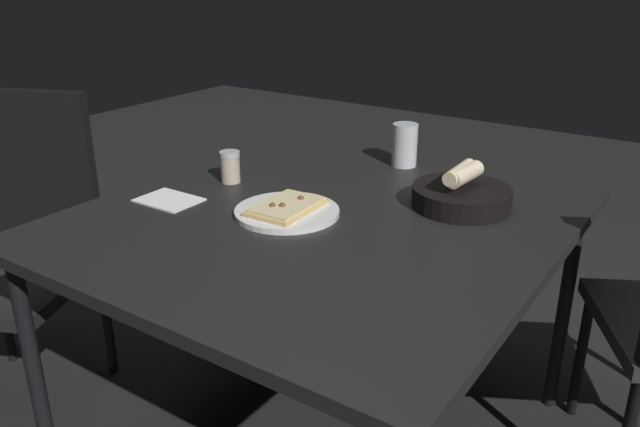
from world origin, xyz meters
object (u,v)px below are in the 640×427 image
object	(u,v)px
beer_glass	(405,147)
chair_near	(19,237)
bread_basket	(461,195)
pepper_shaker	(230,169)
pizza_plate	(287,210)
dining_table	(322,232)

from	to	relation	value
beer_glass	chair_near	bearing A→B (deg)	40.86
bread_basket	pepper_shaker	bearing A→B (deg)	16.32
chair_near	pepper_shaker	bearing A→B (deg)	-147.55
pizza_plate	bread_basket	bearing A→B (deg)	-139.19
pizza_plate	dining_table	bearing A→B (deg)	-143.22
dining_table	beer_glass	distance (m)	0.49
bread_basket	chair_near	size ratio (longest dim) A/B	0.27
dining_table	chair_near	bearing A→B (deg)	17.90
dining_table	pepper_shaker	bearing A→B (deg)	-9.12
chair_near	bread_basket	bearing A→B (deg)	-155.60
pizza_plate	beer_glass	world-z (taller)	beer_glass
bread_basket	pepper_shaker	distance (m)	0.65
bread_basket	beer_glass	distance (m)	0.37
bread_basket	pepper_shaker	world-z (taller)	bread_basket
pizza_plate	bread_basket	world-z (taller)	bread_basket
pizza_plate	pepper_shaker	bearing A→B (deg)	-21.27
pizza_plate	pepper_shaker	xyz separation A→B (m)	(0.28, -0.11, 0.03)
pizza_plate	bread_basket	distance (m)	0.45
bread_basket	chair_near	world-z (taller)	chair_near
pepper_shaker	dining_table	bearing A→B (deg)	170.88
bread_basket	pepper_shaker	xyz separation A→B (m)	(0.62, 0.18, 0.01)
bread_basket	beer_glass	size ratio (longest dim) A/B	1.93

